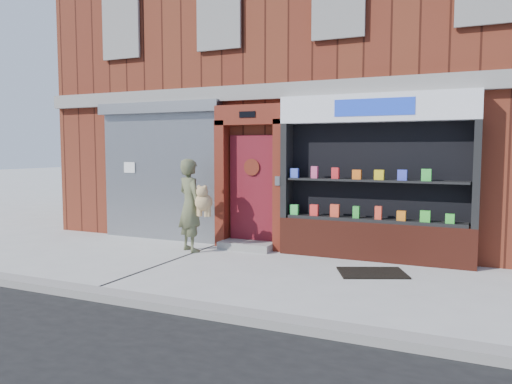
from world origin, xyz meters
The scene contains 8 objects.
ground centered at (0.00, 0.00, 0.00)m, with size 80.00×80.00×0.00m, color #9E9E99.
curb centered at (0.00, -2.15, 0.06)m, with size 60.00×0.30×0.12m, color gray.
building centered at (0.00, 5.99, 4.00)m, with size 12.00×8.16×8.00m.
shutter_bay centered at (-3.00, 1.93, 1.72)m, with size 3.10×0.30×3.04m.
red_door_bay centered at (-0.75, 1.86, 1.46)m, with size 1.52×0.58×2.90m.
pharmacy_bay centered at (1.75, 1.81, 1.37)m, with size 3.50×0.41×3.00m.
woman centered at (-1.66, 1.07, 0.93)m, with size 0.94×0.71×1.83m.
doormat centered at (1.95, 0.76, 0.01)m, with size 1.05×0.74×0.03m, color black.
Camera 1 is at (3.52, -7.26, 2.01)m, focal length 35.00 mm.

